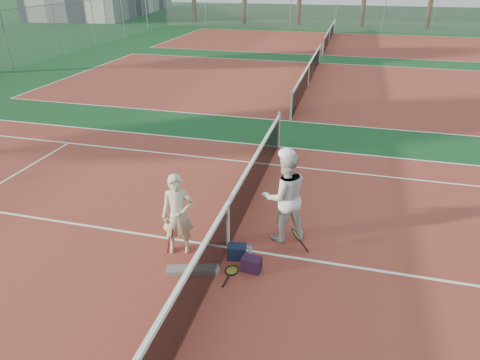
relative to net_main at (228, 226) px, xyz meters
name	(u,v)px	position (x,y,z in m)	size (l,w,h in m)	color
ground	(228,248)	(0.00, 0.00, -0.51)	(130.00, 130.00, 0.00)	#103E1A
court_main	(228,248)	(0.00, 0.00, -0.51)	(23.77, 10.97, 0.01)	maroon
court_far_a	(308,85)	(0.00, 13.50, -0.51)	(23.77, 10.97, 0.01)	maroon
court_far_b	(329,42)	(0.00, 27.00, -0.51)	(23.77, 10.97, 0.01)	maroon
net_main	(228,226)	(0.00, 0.00, 0.00)	(0.10, 10.98, 1.02)	black
net_far_a	(309,74)	(0.00, 13.50, 0.00)	(0.10, 10.98, 1.02)	black
net_far_b	(330,35)	(0.00, 27.00, 0.00)	(0.10, 10.98, 1.02)	black
fence_back	(336,13)	(0.00, 34.00, 0.99)	(32.00, 0.06, 3.00)	slate
player_a	(178,215)	(-0.87, -0.32, 0.30)	(0.59, 0.39, 1.61)	#C2B496
player_b	(284,196)	(0.96, 0.64, 0.43)	(0.91, 0.71, 1.88)	silver
racket_red	(171,239)	(-1.02, -0.39, -0.21)	(0.15, 0.27, 0.59)	maroon
racket_black_held	(295,241)	(1.28, 0.19, -0.25)	(0.36, 0.27, 0.52)	black
racket_spare	(232,270)	(0.26, -0.68, -0.49)	(0.60, 0.27, 0.03)	black
sports_bag_navy	(237,252)	(0.24, -0.28, -0.37)	(0.35, 0.24, 0.28)	black
sports_bag_purple	(252,264)	(0.60, -0.56, -0.37)	(0.34, 0.23, 0.27)	black
net_cover_canvas	(193,270)	(-0.41, -0.88, -0.46)	(0.95, 0.22, 0.10)	#67625D
water_bottle	(249,253)	(0.48, -0.26, -0.36)	(0.09, 0.09, 0.30)	#C9E8FF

